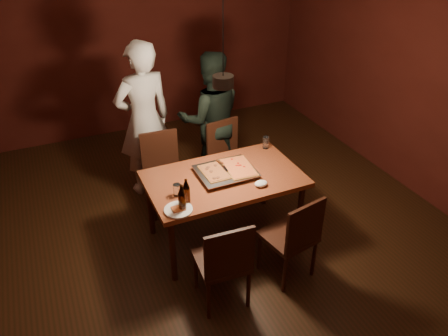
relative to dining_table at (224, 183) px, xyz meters
name	(u,v)px	position (x,y,z in m)	size (l,w,h in m)	color
room_shell	(223,120)	(-0.04, -0.07, 0.72)	(6.00, 6.00, 6.00)	#33190D
dining_table	(224,183)	(0.00, 0.00, 0.00)	(1.50, 0.90, 0.75)	brown
chair_far_left	(162,164)	(-0.39, 0.82, -0.14)	(0.44, 0.44, 0.49)	#38190F
chair_far_right	(227,151)	(0.39, 0.79, -0.14)	(0.48, 0.48, 0.49)	#38190F
chair_near_left	(225,258)	(-0.36, -0.83, -0.14)	(0.45, 0.45, 0.49)	#38190F
chair_near_right	(295,232)	(0.34, -0.78, -0.14)	(0.49, 0.49, 0.49)	#38190F
pizza_tray	(226,172)	(0.03, 0.03, 0.10)	(0.55, 0.45, 0.05)	silver
pizza_meat	(214,172)	(-0.09, 0.04, 0.13)	(0.22, 0.34, 0.02)	maroon
pizza_cheese	(239,167)	(0.17, 0.02, 0.13)	(0.26, 0.41, 0.02)	gold
spatula	(226,168)	(0.04, 0.04, 0.14)	(0.09, 0.24, 0.04)	silver
beer_bottle_a	(182,198)	(-0.54, -0.34, 0.20)	(0.07, 0.07, 0.26)	black
beer_bottle_b	(186,191)	(-0.47, -0.25, 0.20)	(0.06, 0.06, 0.24)	black
water_glass_left	(177,190)	(-0.51, -0.11, 0.13)	(0.07, 0.07, 0.11)	silver
water_glass_right	(266,143)	(0.65, 0.34, 0.14)	(0.07, 0.07, 0.13)	silver
plate_slice	(178,210)	(-0.58, -0.33, 0.08)	(0.25, 0.25, 0.03)	white
napkin	(261,184)	(0.25, -0.29, 0.10)	(0.13, 0.10, 0.05)	white
diner_white	(144,120)	(-0.45, 1.22, 0.24)	(0.67, 0.44, 1.83)	silver
diner_dark	(211,119)	(0.33, 1.14, 0.14)	(0.79, 0.62, 1.63)	black
pendant_lamp	(223,80)	(-0.04, -0.07, 1.08)	(0.18, 0.18, 1.10)	black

